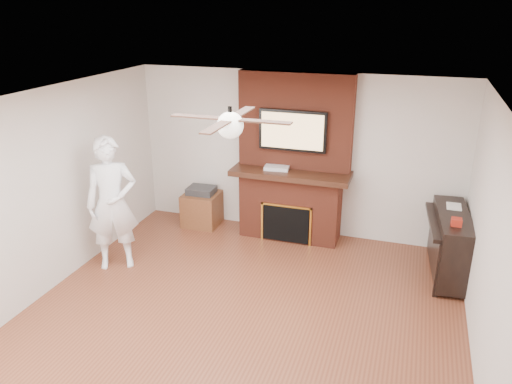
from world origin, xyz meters
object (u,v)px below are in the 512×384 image
(fireplace, at_px, (292,174))
(person, at_px, (112,204))
(side_table, at_px, (202,207))
(piano, at_px, (450,243))

(fireplace, bearing_deg, person, -140.17)
(person, bearing_deg, side_table, 40.43)
(person, relative_size, side_table, 2.86)
(person, distance_m, side_table, 1.83)
(fireplace, height_order, person, fireplace)
(piano, bearing_deg, fireplace, 161.95)
(side_table, relative_size, piano, 0.47)
(side_table, distance_m, piano, 3.80)
(piano, bearing_deg, side_table, 168.15)
(fireplace, xyz_separation_m, side_table, (-1.48, -0.07, -0.70))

